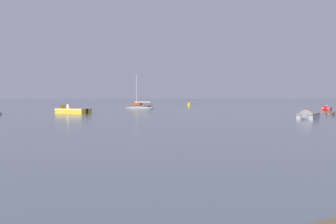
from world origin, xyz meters
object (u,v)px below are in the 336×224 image
motorboat_moored_0 (69,112)px  channel_buoy (189,104)px  motorboat_moored_1 (307,117)px  motorboat_moored_2 (326,109)px  rowboat_moored_1 (330,114)px  sailboat_moored_0 (139,107)px

motorboat_moored_0 → channel_buoy: (43.41, 30.11, 0.16)m
motorboat_moored_0 → motorboat_moored_1: 34.96m
motorboat_moored_2 → channel_buoy: (-3.49, 42.02, 0.26)m
rowboat_moored_1 → motorboat_moored_2: motorboat_moored_2 is taller
motorboat_moored_1 → motorboat_moored_0: bearing=-81.9°
motorboat_moored_0 → motorboat_moored_2: size_ratio=1.49×
channel_buoy → motorboat_moored_1: bearing=-111.7°
rowboat_moored_1 → channel_buoy: 55.14m
motorboat_moored_0 → motorboat_moored_2: bearing=-133.5°
rowboat_moored_1 → motorboat_moored_0: bearing=-65.7°
sailboat_moored_0 → channel_buoy: 29.21m
motorboat_moored_2 → channel_buoy: size_ratio=1.96×
sailboat_moored_0 → motorboat_moored_2: bearing=-166.9°
rowboat_moored_1 → motorboat_moored_2: bearing=-171.3°
motorboat_moored_0 → rowboat_moored_1: size_ratio=1.80×
motorboat_moored_2 → channel_buoy: 42.16m
motorboat_moored_1 → motorboat_moored_2: size_ratio=1.21×
rowboat_moored_1 → motorboat_moored_1: bearing=-5.3°
sailboat_moored_0 → motorboat_moored_2: size_ratio=1.68×
motorboat_moored_1 → channel_buoy: (23.32, 58.72, 0.21)m
motorboat_moored_0 → motorboat_moored_1: size_ratio=1.23×
sailboat_moored_0 → rowboat_moored_1: size_ratio=2.04×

